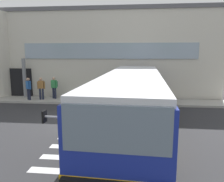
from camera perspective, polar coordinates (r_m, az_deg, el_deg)
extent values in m
cube|color=#2B2B2D|center=(12.21, -8.98, -7.72)|extent=(80.00, 90.00, 0.02)
cube|color=silver|center=(7.21, -3.64, -20.39)|extent=(4.40, 0.36, 0.01)
cube|color=silver|center=(7.99, -2.52, -17.19)|extent=(4.40, 0.36, 0.01)
cube|color=silver|center=(8.79, -1.63, -14.56)|extent=(4.40, 0.36, 0.01)
cube|color=silver|center=(9.61, -0.90, -12.38)|extent=(4.40, 0.36, 0.01)
cube|color=beige|center=(23.45, -1.58, 9.22)|extent=(19.47, 12.00, 6.86)
cube|color=#56565B|center=(23.69, -1.63, 17.91)|extent=(19.67, 12.20, 0.30)
cube|color=black|center=(19.70, -22.29, 1.91)|extent=(1.80, 0.16, 2.40)
cube|color=#8C9EAD|center=(17.33, -0.92, 10.28)|extent=(13.47, 0.10, 1.20)
cube|color=#9E9B93|center=(16.72, -4.77, -2.59)|extent=(23.47, 2.00, 0.15)
cylinder|color=slate|center=(18.89, -21.59, 3.13)|extent=(0.28, 0.28, 3.07)
cube|color=navy|center=(10.56, 5.30, -2.32)|extent=(3.11, 11.97, 2.15)
cube|color=#F2AD19|center=(10.76, 5.23, -6.50)|extent=(3.16, 12.01, 0.55)
cube|color=silver|center=(10.39, 5.40, 4.03)|extent=(3.00, 11.76, 0.20)
cube|color=slate|center=(4.75, 1.03, -9.85)|extent=(2.35, 0.23, 1.05)
cube|color=slate|center=(10.77, 12.33, 0.43)|extent=(0.55, 10.65, 0.95)
cube|color=slate|center=(10.92, -1.36, 0.77)|extent=(0.55, 10.65, 0.95)
cube|color=black|center=(4.64, 1.04, -5.72)|extent=(2.15, 0.20, 0.28)
cylinder|color=#B7B7BF|center=(5.29, -15.04, -6.45)|extent=(0.40, 0.07, 0.05)
cube|color=black|center=(5.37, -17.01, -6.29)|extent=(0.05, 0.20, 0.28)
cylinder|color=black|center=(6.95, 13.15, -17.20)|extent=(0.35, 1.01, 1.00)
cylinder|color=black|center=(7.15, -6.80, -16.21)|extent=(0.35, 1.01, 1.00)
cylinder|color=black|center=(13.43, 10.97, -3.92)|extent=(0.35, 1.01, 1.00)
cylinder|color=black|center=(13.53, 0.96, -3.63)|extent=(0.35, 1.01, 1.00)
cylinder|color=black|center=(14.69, 10.79, -2.74)|extent=(0.35, 1.01, 1.00)
cylinder|color=black|center=(14.79, 1.64, -2.49)|extent=(0.35, 1.01, 1.00)
cylinder|color=#1E2338|center=(17.69, -20.44, -0.84)|extent=(0.15, 0.15, 0.85)
cylinder|color=#1E2338|center=(17.86, -20.75, -0.76)|extent=(0.15, 0.15, 0.85)
cube|color=#2659A5|center=(17.67, -20.73, 1.48)|extent=(0.44, 0.40, 0.58)
sphere|color=tan|center=(17.62, -20.81, 2.83)|extent=(0.23, 0.23, 0.23)
cylinder|color=#2659A5|center=(17.46, -20.33, 1.25)|extent=(0.09, 0.09, 0.55)
cylinder|color=#2659A5|center=(17.89, -21.11, 1.39)|extent=(0.09, 0.09, 0.55)
cylinder|color=#1E2338|center=(17.63, -17.36, -0.70)|extent=(0.15, 0.15, 0.85)
cylinder|color=#1E2338|center=(17.68, -17.99, -0.70)|extent=(0.15, 0.15, 0.85)
cube|color=#996633|center=(17.55, -17.80, 1.60)|extent=(0.41, 0.27, 0.58)
sphere|color=tan|center=(17.50, -17.87, 2.96)|extent=(0.23, 0.23, 0.23)
cylinder|color=#996633|center=(17.49, -17.00, 1.45)|extent=(0.09, 0.09, 0.55)
cylinder|color=#996633|center=(17.62, -18.57, 1.42)|extent=(0.09, 0.09, 0.55)
cylinder|color=#1E2338|center=(17.66, -14.37, -0.54)|extent=(0.15, 0.15, 0.85)
cylinder|color=#1E2338|center=(17.79, -14.86, -0.49)|extent=(0.15, 0.15, 0.85)
cube|color=#338C4C|center=(17.62, -14.71, 1.77)|extent=(0.43, 0.34, 0.58)
sphere|color=tan|center=(17.57, -14.77, 3.13)|extent=(0.23, 0.23, 0.23)
cylinder|color=#338C4C|center=(17.46, -14.08, 1.57)|extent=(0.09, 0.09, 0.55)
cylinder|color=#338C4C|center=(17.79, -15.32, 1.65)|extent=(0.09, 0.09, 0.55)
cube|color=#26663F|center=(17.75, -14.36, 1.78)|extent=(0.34, 0.27, 0.44)
cylinder|color=yellow|center=(15.22, 1.64, -2.33)|extent=(0.18, 0.18, 0.90)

